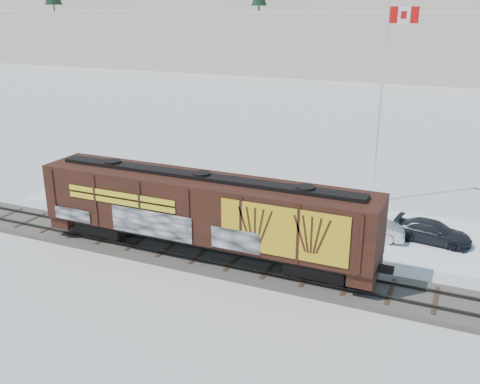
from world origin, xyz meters
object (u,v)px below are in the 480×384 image
at_px(flagpole, 380,132).
at_px(car_silver, 279,206).
at_px(car_dark, 433,232).
at_px(hopper_railcar, 203,210).
at_px(car_white, 367,226).

xyz_separation_m(flagpole, car_silver, (-5.05, -5.43, -4.17)).
xyz_separation_m(car_silver, car_dark, (9.39, -0.02, -0.15)).
bearing_deg(flagpole, car_silver, -132.94).
bearing_deg(car_dark, hopper_railcar, 131.22).
bearing_deg(hopper_railcar, flagpole, 62.21).
xyz_separation_m(flagpole, car_white, (0.74, -6.37, -4.22)).
bearing_deg(car_white, hopper_railcar, 125.84).
bearing_deg(hopper_railcar, car_silver, 77.14).
distance_m(hopper_railcar, flagpole, 14.57).
relative_size(flagpole, car_silver, 2.92).
xyz_separation_m(hopper_railcar, car_silver, (1.67, 7.33, -2.07)).
relative_size(hopper_railcar, flagpole, 1.40).
relative_size(car_white, car_dark, 1.02).
height_order(hopper_railcar, car_white, hopper_railcar).
distance_m(flagpole, car_silver, 8.51).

